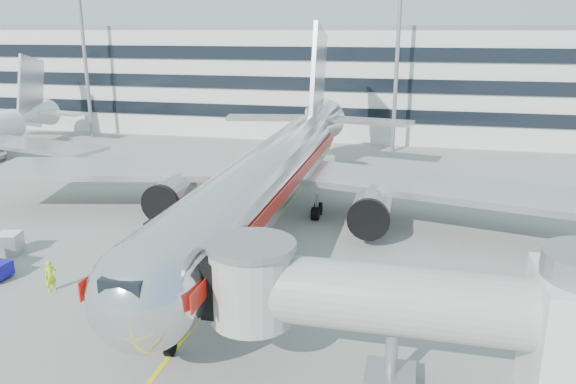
% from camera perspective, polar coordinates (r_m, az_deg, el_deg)
% --- Properties ---
extents(ground, '(180.00, 180.00, 0.00)m').
position_cam_1_polar(ground, '(35.39, -6.39, -9.35)').
color(ground, gray).
rests_on(ground, ground).
extents(lead_in_line, '(0.25, 70.00, 0.01)m').
position_cam_1_polar(lead_in_line, '(44.18, -2.10, -3.91)').
color(lead_in_line, '#FDEB0D').
rests_on(lead_in_line, ground).
extents(main_jet, '(50.95, 48.70, 16.06)m').
position_cam_1_polar(main_jet, '(44.51, -1.58, 1.96)').
color(main_jet, silver).
rests_on(main_jet, ground).
extents(jet_bridge, '(17.80, 4.50, 7.00)m').
position_cam_1_polar(jet_bridge, '(24.78, 14.69, -11.62)').
color(jet_bridge, silver).
rests_on(jet_bridge, ground).
extents(terminal, '(150.00, 24.25, 15.60)m').
position_cam_1_polar(terminal, '(88.93, 6.11, 11.40)').
color(terminal, silver).
rests_on(terminal, ground).
extents(light_mast_west, '(2.40, 1.20, 25.45)m').
position_cam_1_polar(light_mast_west, '(85.42, -20.17, 15.09)').
color(light_mast_west, gray).
rests_on(light_mast_west, ground).
extents(light_mast_centre, '(2.40, 1.20, 25.45)m').
position_cam_1_polar(light_mast_centre, '(72.05, 11.17, 15.71)').
color(light_mast_centre, gray).
rests_on(light_mast_centre, ground).
extents(belt_loader, '(5.23, 2.00, 2.49)m').
position_cam_1_polar(belt_loader, '(39.81, -11.49, -5.48)').
color(belt_loader, '#FFAD0A').
rests_on(belt_loader, ground).
extents(cargo_container_right, '(1.78, 1.78, 1.56)m').
position_cam_1_polar(cargo_container_right, '(43.94, -26.43, -4.72)').
color(cargo_container_right, '#AAADB1').
rests_on(cargo_container_right, ground).
extents(ramp_worker, '(0.77, 0.84, 1.92)m').
position_cam_1_polar(ramp_worker, '(36.87, -22.98, -7.89)').
color(ramp_worker, '#BFE718').
rests_on(ramp_worker, ground).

